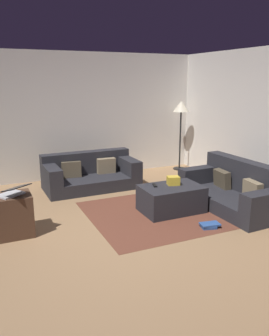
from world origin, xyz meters
name	(u,v)px	position (x,y,z in m)	size (l,w,h in m)	color
ground_plane	(112,236)	(0.00, 0.00, 0.00)	(6.40, 6.40, 0.00)	#93704C
rear_partition	(57,117)	(0.00, 3.14, 1.30)	(6.40, 0.12, 2.60)	silver
couch_left	(90,174)	(0.39, 2.24, 0.26)	(1.78, 0.91, 0.66)	#26262B
couch_right	(235,190)	(2.25, 0.23, 0.28)	(0.93, 1.83, 0.75)	#26262B
ottoman	(171,199)	(1.19, 0.47, 0.21)	(0.96, 0.63, 0.42)	#26262B
gift_box	(173,181)	(1.25, 0.54, 0.48)	(0.19, 0.15, 0.14)	gold
tv_remote	(155,185)	(0.95, 0.60, 0.43)	(0.05, 0.16, 0.02)	black
side_table	(12,215)	(-1.20, 0.59, 0.28)	(0.52, 0.44, 0.57)	#4C3323
laptop	(13,192)	(-1.17, 0.55, 0.62)	(0.47, 0.49, 0.17)	silver
book_stack	(209,225)	(1.35, -0.31, 0.03)	(0.30, 0.21, 0.07)	#2D5193
corner_lamp	(181,112)	(2.72, 2.73, 1.34)	(0.36, 0.36, 1.58)	black
area_rug	(171,211)	(1.19, 0.47, 0.00)	(2.60, 2.00, 0.01)	brown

